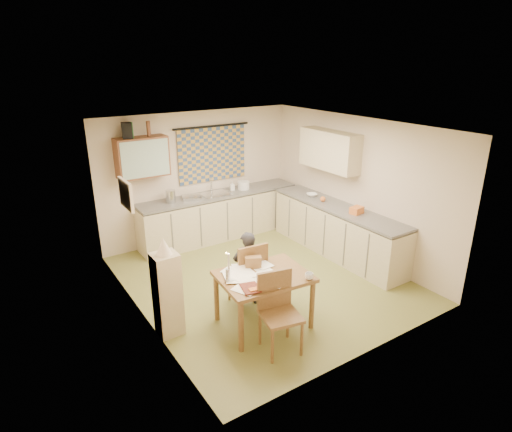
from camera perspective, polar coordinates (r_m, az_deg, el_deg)
floor at (r=7.13m, az=0.90°, el=-8.48°), size 4.00×4.50×0.02m
ceiling at (r=6.31m, az=1.02°, el=11.98°), size 4.00×4.50×0.02m
wall_back at (r=8.50m, az=-7.67°, el=5.32°), size 4.00×0.02×2.50m
wall_front at (r=5.06m, az=15.58°, el=-6.01°), size 4.00×0.02×2.50m
wall_left at (r=5.80m, az=-15.71°, el=-2.52°), size 0.02×4.50×2.50m
wall_right at (r=7.87m, az=13.18°, el=3.74°), size 0.02×4.50×2.50m
window_blind at (r=8.50m, az=-5.85°, el=8.17°), size 1.45×0.03×1.05m
curtain_rod at (r=8.38m, az=-5.92°, el=11.83°), size 1.60×0.04×0.04m
wall_cabinet at (r=7.79m, az=-14.95°, el=7.60°), size 0.90×0.34×0.70m
wall_cabinet_glass at (r=7.63m, az=-14.53°, el=7.39°), size 0.84×0.02×0.64m
upper_cabinet_right at (r=7.98m, az=9.76°, el=8.66°), size 0.34×1.30×0.70m
framed_print at (r=6.03m, az=-16.96°, el=2.77°), size 0.04×0.50×0.40m
print_canvas at (r=6.03m, az=-16.73°, el=2.81°), size 0.01×0.42×0.32m
counter_back at (r=8.60m, az=-4.81°, el=0.02°), size 3.30×0.62×0.92m
counter_right at (r=7.98m, az=10.70°, el=-1.92°), size 0.62×2.95×0.92m
stove at (r=7.37m, az=16.03°, el=-4.54°), size 0.55×0.55×0.85m
sink at (r=8.42m, az=-5.42°, el=2.64°), size 0.55×0.45×0.10m
tap at (r=8.52m, az=-5.98°, el=4.11°), size 0.03×0.03×0.28m
dish_rack at (r=8.19m, az=-8.58°, el=2.50°), size 0.43×0.39×0.06m
kettle at (r=8.00m, az=-11.32°, el=2.59°), size 0.21×0.21×0.24m
mixing_bowl at (r=8.69m, az=-1.67°, el=4.12°), size 0.25×0.25×0.16m
soap_bottle at (r=8.61m, az=-3.20°, el=4.03°), size 0.12×0.12×0.18m
bowl at (r=8.32m, az=7.45°, el=2.82°), size 0.34×0.34×0.05m
orange_bag at (r=7.51m, az=13.28°, el=0.76°), size 0.24×0.19×0.12m
fruit_orange at (r=8.02m, az=8.90°, el=2.25°), size 0.10×0.10×0.10m
speaker at (r=7.64m, az=-16.84°, el=10.86°), size 0.20×0.23×0.26m
bottle_green at (r=7.66m, az=-16.32°, el=10.93°), size 0.08×0.08×0.26m
bottle_brown at (r=7.76m, az=-14.15°, el=11.24°), size 0.08×0.08×0.26m
dining_table at (r=5.86m, az=1.01°, el=-11.05°), size 1.25×0.99×0.75m
chair_far at (r=6.33m, az=-1.17°, el=-9.16°), size 0.50×0.50×1.01m
chair_near at (r=5.45m, az=3.20°, el=-14.62°), size 0.54×0.54×1.00m
person at (r=6.22m, az=-1.19°, el=-7.02°), size 0.58×0.52×1.14m
shelf_stand at (r=5.70m, az=-11.72°, el=-10.21°), size 0.32×0.30×1.14m
lampshade at (r=5.39m, az=-12.24°, el=-3.95°), size 0.20×0.20×0.22m
letter_rack at (r=5.82m, az=-0.39°, el=-6.18°), size 0.24×0.18×0.16m
mug at (r=5.59m, az=7.10°, el=-7.97°), size 0.15×0.15×0.09m
magazine at (r=5.31m, az=-1.85°, el=-9.81°), size 0.35×0.39×0.03m
book at (r=5.44m, az=-1.98°, el=-9.09°), size 0.19×0.24×0.02m
orange_box at (r=5.29m, az=-0.28°, el=-9.86°), size 0.13×0.10×0.04m
eyeglasses at (r=5.49m, az=3.92°, el=-8.83°), size 0.13×0.06×0.02m
candle_holder at (r=5.48m, az=-3.76°, el=-7.89°), size 0.07×0.07×0.18m
candle at (r=5.38m, az=-3.67°, el=-6.09°), size 0.03×0.03×0.22m
candle_flame at (r=5.32m, az=-3.99°, el=-4.95°), size 0.02×0.02×0.02m
papers at (r=5.60m, az=-0.49°, el=-8.11°), size 0.83×0.90×0.02m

